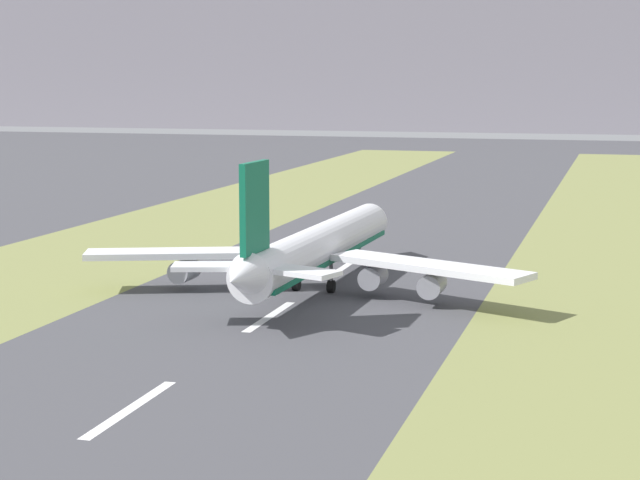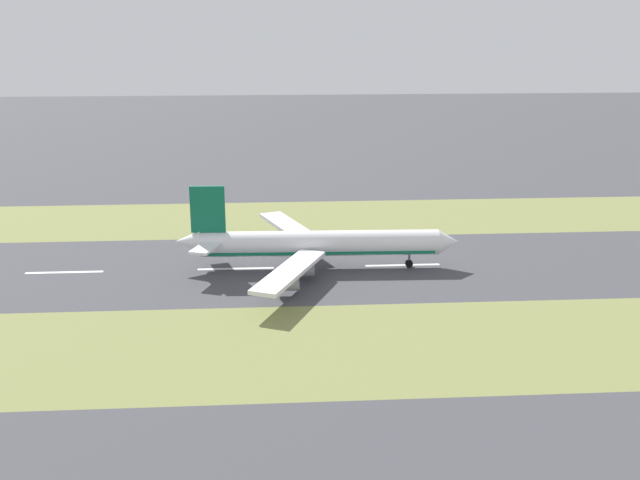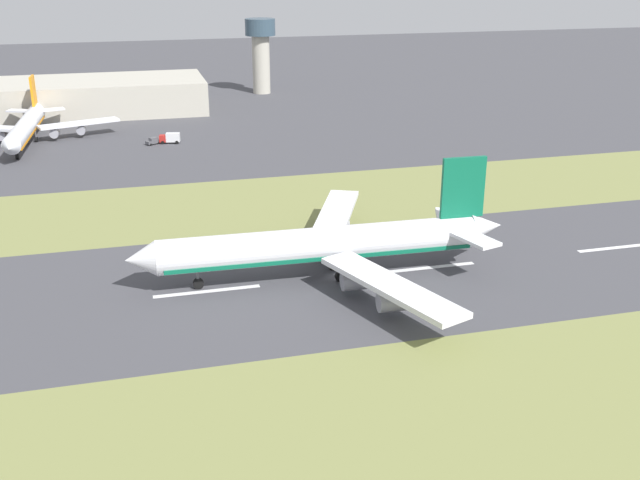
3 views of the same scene
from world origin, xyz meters
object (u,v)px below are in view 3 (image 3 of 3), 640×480
Objects in this scene: terminal_building at (70,97)px; apron_car at (153,141)px; control_tower at (261,48)px; service_truck at (170,138)px; airplane_main_jet at (331,244)px; airplane_parked_apron at (26,126)px.

terminal_building is 20.10× the size of apron_car.
control_tower reaches higher than terminal_building.
service_truck is 5.13m from apron_car.
control_tower is at bearing -6.84° from airplane_main_jet.
service_truck is at bearing -105.11° from airplane_parked_apron.
terminal_building is 14.78× the size of service_truck.
terminal_building is at bearing 29.38° from service_truck.
service_truck is (-78.58, 42.53, -16.41)m from control_tower.
service_truck reaches higher than apron_car.
airplane_main_jet is 10.60× the size of service_truck.
terminal_building is 1.66× the size of airplane_parked_apron.
apron_car is (-78.67, 47.62, -17.08)m from control_tower.
terminal_building is at bearing 17.42° from airplane_main_jet.
terminal_building is at bearing 108.14° from control_tower.
control_tower is (186.30, -22.34, 12.06)m from airplane_main_jet.
service_truck is (-54.58, -30.73, -4.09)m from terminal_building.
control_tower reaches higher than service_truck.
airplane_parked_apron reaches higher than terminal_building.
control_tower is 4.63× the size of service_truck.
apron_car is (-54.67, -25.64, -4.75)m from terminal_building.
airplane_parked_apron reaches higher than service_truck.
airplane_parked_apron is at bearing 166.19° from terminal_building.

